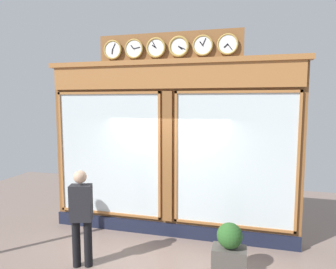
{
  "coord_description": "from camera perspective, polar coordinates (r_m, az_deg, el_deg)",
  "views": [
    {
      "loc": [
        -1.53,
        5.83,
        2.82
      ],
      "look_at": [
        0.0,
        0.0,
        2.17
      ],
      "focal_mm": 31.56,
      "sensor_mm": 36.0,
      "label": 1
    }
  ],
  "objects": [
    {
      "name": "planter_box",
      "position": [
        5.41,
        11.71,
        -22.7
      ],
      "size": [
        0.56,
        0.36,
        0.44
      ],
      "primitive_type": "cube",
      "color": "#4C4742",
      "rests_on": "ground_plane"
    },
    {
      "name": "planter_shrub",
      "position": [
        5.22,
        11.82,
        -18.57
      ],
      "size": [
        0.42,
        0.42,
        0.42
      ],
      "primitive_type": "sphere",
      "color": "#285623",
      "rests_on": "planter_box"
    },
    {
      "name": "shop_facade",
      "position": [
        6.22,
        0.29,
        -2.5
      ],
      "size": [
        5.35,
        0.42,
        4.21
      ],
      "color": "brown",
      "rests_on": "ground_plane"
    },
    {
      "name": "pedestrian",
      "position": [
        5.41,
        -16.4,
        -14.55
      ],
      "size": [
        0.41,
        0.32,
        1.69
      ],
      "color": "black",
      "rests_on": "ground_plane"
    }
  ]
}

